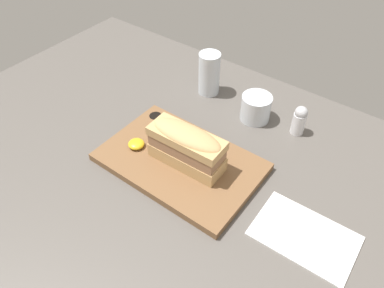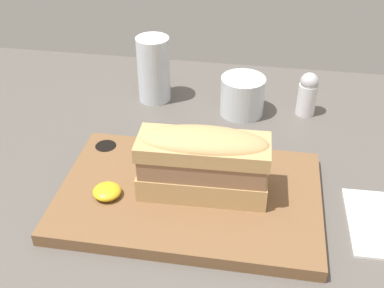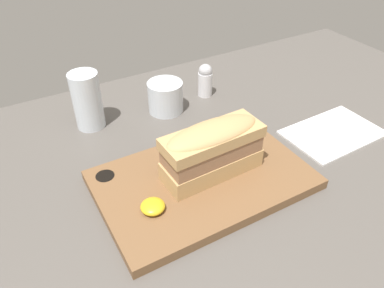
% 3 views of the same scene
% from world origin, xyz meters
% --- Properties ---
extents(dining_table, '(1.44, 0.98, 0.02)m').
position_xyz_m(dining_table, '(0.00, 0.00, 0.01)').
color(dining_table, '#56514C').
rests_on(dining_table, ground).
extents(serving_board, '(0.36, 0.23, 0.02)m').
position_xyz_m(serving_board, '(-0.04, 0.04, 0.03)').
color(serving_board, brown).
rests_on(serving_board, dining_table).
extents(sandwich, '(0.18, 0.07, 0.10)m').
position_xyz_m(sandwich, '(-0.02, 0.04, 0.09)').
color(sandwich, tan).
rests_on(sandwich, serving_board).
extents(mustard_dollop, '(0.04, 0.04, 0.02)m').
position_xyz_m(mustard_dollop, '(-0.15, 0.01, 0.05)').
color(mustard_dollop, gold).
rests_on(mustard_dollop, serving_board).
extents(water_glass, '(0.06, 0.06, 0.12)m').
position_xyz_m(water_glass, '(-0.15, 0.32, 0.07)').
color(water_glass, silver).
rests_on(water_glass, dining_table).
extents(wine_glass, '(0.08, 0.08, 0.07)m').
position_xyz_m(wine_glass, '(0.01, 0.29, 0.05)').
color(wine_glass, silver).
rests_on(wine_glass, dining_table).
extents(salt_shaker, '(0.03, 0.03, 0.08)m').
position_xyz_m(salt_shaker, '(0.13, 0.31, 0.06)').
color(salt_shaker, white).
rests_on(salt_shaker, dining_table).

